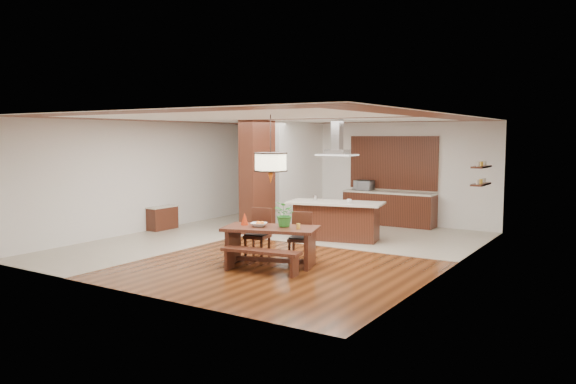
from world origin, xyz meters
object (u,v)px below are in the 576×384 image
Objects in this scene: island_cup at (349,201)px; dining_table at (271,237)px; range_hood at (337,137)px; pendant_lantern at (271,149)px; kitchen_island at (336,220)px; fruit_bowl at (259,225)px; hallway_console at (162,218)px; dining_chair_left at (257,233)px; microwave at (364,185)px; dining_chair_right at (300,237)px; foliage_plant at (285,214)px; dining_bench at (261,261)px.

dining_table is at bearing -94.34° from island_cup.
pendant_lantern is at bearing -87.01° from range_hood.
range_hood is at bearing 77.70° from kitchen_island.
hallway_console is at bearing 156.69° from fruit_bowl.
pendant_lantern is (0.59, -0.38, 1.74)m from dining_chair_left.
fruit_bowl is 0.35× the size of range_hood.
range_hood is (-0.16, 3.04, 1.92)m from dining_table.
dining_table reaches higher than hallway_console.
range_hood is 3.17m from microwave.
hallway_console is at bearing 158.57° from dining_table.
dining_chair_left is 1.06× the size of dining_chair_right.
dining_chair_right is 0.72m from foliage_plant.
microwave is at bearing 44.41° from hallway_console.
foliage_plant is (0.23, 0.15, -1.25)m from pendant_lantern.
kitchen_island is (-0.36, 3.65, 0.26)m from dining_bench.
range_hood is at bearing 92.99° from pendant_lantern.
fruit_bowl is at bearing 128.42° from dining_bench.
pendant_lantern is at bearing -129.08° from dining_chair_right.
hallway_console is 5.19m from dining_chair_right.
dining_table is at bearing -79.74° from microwave.
dining_bench is at bearing -60.53° from dining_chair_left.
pendant_lantern and range_hood have the same top height.
dining_table is 1.70m from pendant_lantern.
range_hood is (4.62, 1.16, 2.15)m from hallway_console.
island_cup is (-0.01, 2.79, -0.01)m from foliage_plant.
microwave is at bearing 101.64° from range_hood.
dining_chair_right is 1.07× the size of range_hood.
hallway_console is at bearing 151.38° from dining_chair_left.
fruit_bowl is at bearing -23.31° from hallway_console.
foliage_plant is 0.55× the size of range_hood.
foliage_plant is 0.20× the size of kitchen_island.
kitchen_island is at bearing 97.76° from foliage_plant.
hallway_console is 7.31× the size of island_cup.
dining_table is 2.98m from island_cup.
hallway_console is 5.57m from dining_bench.
fruit_bowl is at bearing -91.09° from range_hood.
dining_bench is (4.98, -2.49, -0.10)m from hallway_console.
dining_chair_left reaches higher than hallway_console.
dining_chair_left is 3.25× the size of fruit_bowl.
foliage_plant is (0.23, 0.15, 0.44)m from dining_table.
hallway_console is at bearing -167.99° from island_cup.
hallway_console is 1.78× the size of foliage_plant.
microwave reaches higher than dining_chair_left.
fruit_bowl is at bearing -81.94° from microwave.
pendant_lantern is at bearing -94.34° from island_cup.
range_hood is at bearing 165.65° from island_cup.
dining_chair_left is 0.42× the size of kitchen_island.
dining_bench is 2.96× the size of microwave.
fruit_bowl is 3.14m from kitchen_island.
dining_table is 0.33m from fruit_bowl.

